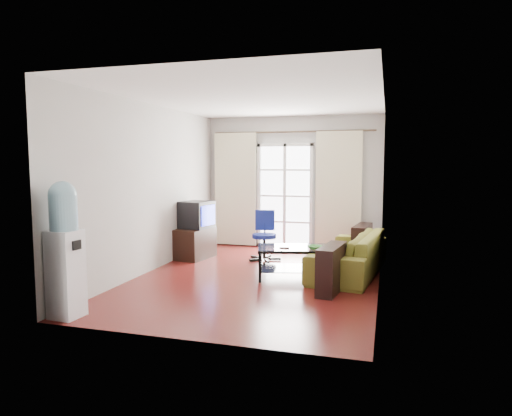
{
  "coord_description": "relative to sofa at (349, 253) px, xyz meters",
  "views": [
    {
      "loc": [
        1.89,
        -6.62,
        1.76
      ],
      "look_at": [
        -0.13,
        0.35,
        1.04
      ],
      "focal_mm": 32.0,
      "sensor_mm": 36.0,
      "label": 1
    }
  ],
  "objects": [
    {
      "name": "wall_left",
      "position": [
        -3.12,
        -0.65,
        1.03
      ],
      "size": [
        0.02,
        5.2,
        2.7
      ],
      "primitive_type": "cube",
      "color": "#B7B4AE",
      "rests_on": "floor"
    },
    {
      "name": "coffee_table",
      "position": [
        -0.75,
        -0.5,
        -0.02
      ],
      "size": [
        1.3,
        0.94,
        0.48
      ],
      "rotation": [
        0.0,
        0.0,
        0.25
      ],
      "color": "silver",
      "rests_on": "floor"
    },
    {
      "name": "curtain_rod",
      "position": [
        -1.32,
        1.85,
        2.06
      ],
      "size": [
        3.3,
        0.04,
        0.04
      ],
      "primitive_type": "cylinder",
      "rotation": [
        0.0,
        1.57,
        0.0
      ],
      "color": "#4C3F2D",
      "rests_on": "wall_back"
    },
    {
      "name": "crt_tv",
      "position": [
        -2.84,
        0.47,
        0.48
      ],
      "size": [
        0.62,
        0.63,
        0.5
      ],
      "rotation": [
        0.0,
        0.0,
        -0.21
      ],
      "color": "black",
      "rests_on": "tv_stand"
    },
    {
      "name": "book",
      "position": [
        -0.47,
        -0.63,
        0.16
      ],
      "size": [
        0.36,
        0.36,
        0.02
      ],
      "primitive_type": "imported",
      "rotation": [
        0.0,
        0.0,
        0.66
      ],
      "color": "red",
      "rests_on": "coffee_table"
    },
    {
      "name": "sofa",
      "position": [
        0.0,
        0.0,
        0.0
      ],
      "size": [
        2.43,
        1.42,
        0.65
      ],
      "primitive_type": "imported",
      "rotation": [
        0.0,
        0.0,
        -1.7
      ],
      "color": "olive",
      "rests_on": "floor"
    },
    {
      "name": "radiator",
      "position": [
        -0.52,
        1.85,
        0.01
      ],
      "size": [
        0.64,
        0.12,
        0.64
      ],
      "primitive_type": "cube",
      "color": "gray",
      "rests_on": "floor"
    },
    {
      "name": "floor",
      "position": [
        -1.32,
        -0.65,
        -0.32
      ],
      "size": [
        5.2,
        5.2,
        0.0
      ],
      "primitive_type": "plane",
      "color": "maroon",
      "rests_on": "ground"
    },
    {
      "name": "wall_front",
      "position": [
        -1.32,
        -3.25,
        1.03
      ],
      "size": [
        3.6,
        0.02,
        2.7
      ],
      "primitive_type": "cube",
      "color": "#B7B4AE",
      "rests_on": "floor"
    },
    {
      "name": "curtain_right",
      "position": [
        -0.37,
        1.83,
        0.88
      ],
      "size": [
        0.9,
        0.07,
        2.35
      ],
      "primitive_type": "cube",
      "color": "beige",
      "rests_on": "curtain_rod"
    },
    {
      "name": "french_door",
      "position": [
        -1.47,
        1.89,
        0.75
      ],
      "size": [
        1.16,
        0.06,
        2.15
      ],
      "color": "white",
      "rests_on": "wall_back"
    },
    {
      "name": "wall_back",
      "position": [
        -1.32,
        1.95,
        1.03
      ],
      "size": [
        3.6,
        0.02,
        2.7
      ],
      "primitive_type": "cube",
      "color": "#B7B4AE",
      "rests_on": "floor"
    },
    {
      "name": "curtain_left",
      "position": [
        -2.52,
        1.83,
        0.88
      ],
      "size": [
        0.9,
        0.07,
        2.35
      ],
      "primitive_type": "cube",
      "color": "beige",
      "rests_on": "curtain_rod"
    },
    {
      "name": "water_cooler",
      "position": [
        -2.92,
        -3.0,
        0.49
      ],
      "size": [
        0.35,
        0.34,
        1.56
      ],
      "rotation": [
        0.0,
        0.0,
        -0.06
      ],
      "color": "white",
      "rests_on": "floor"
    },
    {
      "name": "wall_right",
      "position": [
        0.48,
        -0.65,
        1.03
      ],
      "size": [
        0.02,
        5.2,
        2.7
      ],
      "primitive_type": "cube",
      "color": "#B7B4AE",
      "rests_on": "floor"
    },
    {
      "name": "tv_stand",
      "position": [
        -2.84,
        0.4,
        -0.05
      ],
      "size": [
        0.63,
        0.83,
        0.56
      ],
      "primitive_type": "cube",
      "rotation": [
        0.0,
        0.0,
        -0.17
      ],
      "color": "black",
      "rests_on": "floor"
    },
    {
      "name": "ceiling",
      "position": [
        -1.32,
        -0.65,
        2.38
      ],
      "size": [
        5.2,
        5.2,
        0.0
      ],
      "primitive_type": "plane",
      "rotation": [
        3.14,
        0.0,
        0.0
      ],
      "color": "white",
      "rests_on": "wall_back"
    },
    {
      "name": "remote",
      "position": [
        -0.91,
        -0.65,
        0.16
      ],
      "size": [
        0.15,
        0.06,
        0.02
      ],
      "primitive_type": "cube",
      "rotation": [
        0.0,
        0.0,
        0.16
      ],
      "color": "black",
      "rests_on": "coffee_table"
    },
    {
      "name": "bowl",
      "position": [
        -0.45,
        -0.6,
        0.18
      ],
      "size": [
        0.35,
        0.35,
        0.05
      ],
      "primitive_type": "imported",
      "rotation": [
        0.0,
        0.0,
        -0.35
      ],
      "color": "#2F8345",
      "rests_on": "coffee_table"
    },
    {
      "name": "task_chair",
      "position": [
        -1.56,
        0.6,
        -0.06
      ],
      "size": [
        0.72,
        0.72,
        0.9
      ],
      "rotation": [
        0.0,
        0.0,
        0.2
      ],
      "color": "black",
      "rests_on": "floor"
    }
  ]
}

